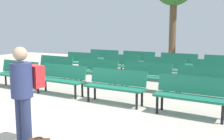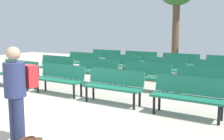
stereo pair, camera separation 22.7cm
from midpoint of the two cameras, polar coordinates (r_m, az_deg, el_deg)
ground_plane at (r=6.44m, az=-13.06°, el=-8.91°), size 24.00×24.00×0.00m
bench_r0_c0 at (r=9.37m, az=-18.52°, el=-0.43°), size 1.63×0.60×0.87m
bench_r0_c1 at (r=8.08m, az=-10.04°, el=-1.52°), size 1.63×0.59×0.87m
bench_r0_c2 at (r=6.99m, az=1.30°, el=-3.00°), size 1.62×0.57×0.87m
bench_r0_c3 at (r=6.22m, az=16.75°, el=-4.86°), size 1.63×0.59×0.87m
bench_r1_c0 at (r=10.59m, az=-11.21°, el=0.88°), size 1.63×0.61×0.87m
bench_r1_c1 at (r=9.42m, az=-2.66°, el=0.07°), size 1.62×0.55×0.87m
bench_r1_c2 at (r=8.51m, az=7.77°, el=-0.95°), size 1.63×0.58×0.87m
bench_r1_c3 at (r=7.91m, az=19.49°, el=-2.12°), size 1.64×0.64×0.87m
bench_r2_c0 at (r=11.90m, az=-5.66°, el=1.87°), size 1.63×0.57×0.87m
bench_r2_c1 at (r=10.92m, az=2.43°, el=1.28°), size 1.63×0.59×0.87m
bench_r2_c2 at (r=10.08m, az=11.38°, el=0.48°), size 1.63×0.61×0.87m
bench_r2_c3 at (r=9.62m, az=21.82°, el=-0.38°), size 1.64×0.63×0.87m
bench_r3_c0 at (r=13.31m, az=-1.02°, el=2.65°), size 1.63×0.59×0.87m
bench_r3_c1 at (r=12.45m, az=6.29°, el=2.17°), size 1.63×0.61×0.87m
bench_r3_c2 at (r=11.77m, az=14.55°, el=1.55°), size 1.63×0.61×0.87m
visitor_with_backpack at (r=4.59m, az=-17.96°, el=-4.19°), size 0.42×0.58×1.65m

